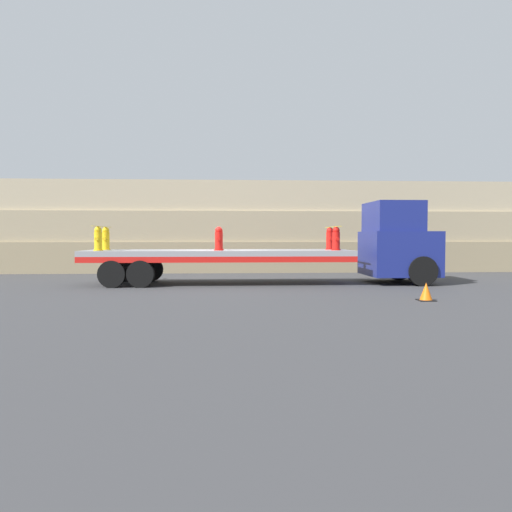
% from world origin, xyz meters
% --- Properties ---
extents(ground_plane, '(120.00, 120.00, 0.00)m').
position_xyz_m(ground_plane, '(0.00, 0.00, 0.00)').
color(ground_plane, '#38383A').
extents(rock_cliff, '(60.00, 3.30, 4.35)m').
position_xyz_m(rock_cliff, '(0.00, 6.79, 2.18)').
color(rock_cliff, gray).
rests_on(rock_cliff, ground_plane).
extents(truck_cab, '(2.39, 2.68, 2.97)m').
position_xyz_m(truck_cab, '(6.63, 0.00, 1.45)').
color(truck_cab, navy).
rests_on(truck_cab, ground_plane).
extents(flatbed_trailer, '(9.49, 2.55, 1.22)m').
position_xyz_m(flatbed_trailer, '(-0.54, 0.00, 1.00)').
color(flatbed_trailer, gray).
rests_on(flatbed_trailer, ground_plane).
extents(fire_hydrant_yellow_near_0, '(0.33, 0.51, 0.83)m').
position_xyz_m(fire_hydrant_yellow_near_0, '(-4.14, -0.54, 1.63)').
color(fire_hydrant_yellow_near_0, gold).
rests_on(fire_hydrant_yellow_near_0, flatbed_trailer).
extents(fire_hydrant_yellow_far_0, '(0.33, 0.51, 0.83)m').
position_xyz_m(fire_hydrant_yellow_far_0, '(-4.14, 0.54, 1.63)').
color(fire_hydrant_yellow_far_0, gold).
rests_on(fire_hydrant_yellow_far_0, flatbed_trailer).
extents(fire_hydrant_red_near_1, '(0.33, 0.51, 0.83)m').
position_xyz_m(fire_hydrant_red_near_1, '(0.00, -0.54, 1.63)').
color(fire_hydrant_red_near_1, red).
rests_on(fire_hydrant_red_near_1, flatbed_trailer).
extents(fire_hydrant_red_far_1, '(0.33, 0.51, 0.83)m').
position_xyz_m(fire_hydrant_red_far_1, '(0.00, 0.54, 1.63)').
color(fire_hydrant_red_far_1, red).
rests_on(fire_hydrant_red_far_1, flatbed_trailer).
extents(fire_hydrant_red_near_2, '(0.33, 0.51, 0.83)m').
position_xyz_m(fire_hydrant_red_near_2, '(4.14, -0.54, 1.63)').
color(fire_hydrant_red_near_2, red).
rests_on(fire_hydrant_red_near_2, flatbed_trailer).
extents(fire_hydrant_red_far_2, '(0.33, 0.51, 0.83)m').
position_xyz_m(fire_hydrant_red_far_2, '(4.14, 0.54, 1.63)').
color(fire_hydrant_red_far_2, red).
rests_on(fire_hydrant_red_far_2, flatbed_trailer).
extents(cargo_strap_rear, '(0.05, 2.65, 0.01)m').
position_xyz_m(cargo_strap_rear, '(-4.14, 0.00, 2.06)').
color(cargo_strap_rear, yellow).
rests_on(cargo_strap_rear, fire_hydrant_yellow_near_0).
extents(cargo_strap_middle, '(0.05, 2.65, 0.01)m').
position_xyz_m(cargo_strap_middle, '(4.14, 0.00, 2.06)').
color(cargo_strap_middle, yellow).
rests_on(cargo_strap_middle, fire_hydrant_red_near_2).
extents(traffic_cone, '(0.43, 0.43, 0.48)m').
position_xyz_m(traffic_cone, '(5.59, -5.02, 0.23)').
color(traffic_cone, black).
rests_on(traffic_cone, ground_plane).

